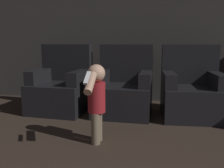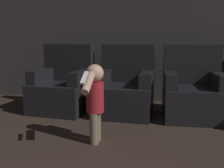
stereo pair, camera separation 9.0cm
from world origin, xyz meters
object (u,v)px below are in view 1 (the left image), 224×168
at_px(armchair_left, 61,88).
at_px(person_toddler, 96,97).
at_px(armchair_right, 191,92).
at_px(armchair_middle, 124,90).

height_order(armchair_left, person_toddler, armchair_left).
relative_size(armchair_left, armchair_right, 1.00).
distance_m(armchair_left, person_toddler, 1.41).
height_order(armchair_middle, armchair_right, same).
bearing_deg(armchair_left, armchair_right, 4.99).
relative_size(armchair_middle, person_toddler, 1.22).
xyz_separation_m(armchair_middle, armchair_right, (0.97, -0.00, 0.00)).
distance_m(armchair_left, armchair_middle, 0.98).
xyz_separation_m(armchair_left, armchair_middle, (0.98, 0.00, 0.00)).
distance_m(armchair_left, armchair_right, 1.95).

